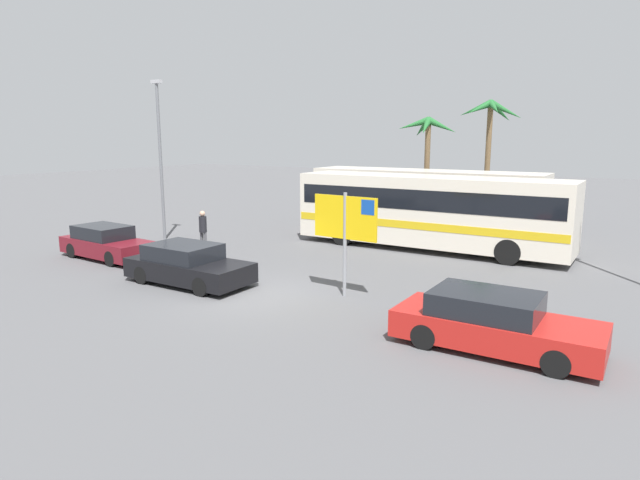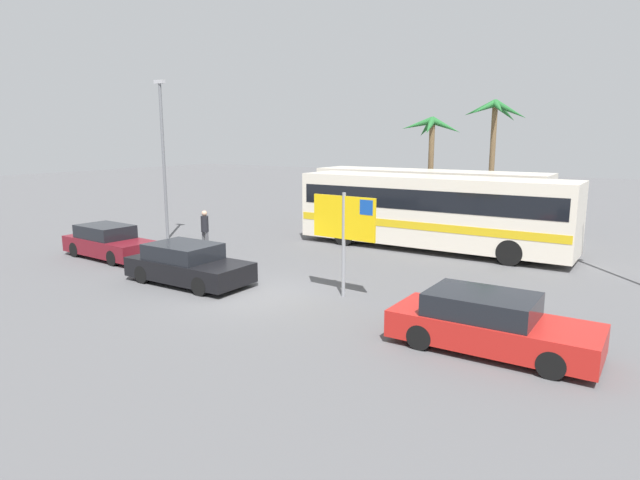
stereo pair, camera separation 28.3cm
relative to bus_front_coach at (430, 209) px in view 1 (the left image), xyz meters
The scene contains 11 objects.
ground 9.94m from the bus_front_coach, 104.01° to the right, with size 120.00×120.00×0.00m, color #565659.
bus_front_coach is the anchor object (origin of this frame).
bus_rear_coach 4.27m from the bus_front_coach, 114.28° to the left, with size 11.72×2.61×3.17m.
ferry_sign 8.14m from the bus_front_coach, 86.97° to the right, with size 2.20×0.21×3.20m.
car_maroon 13.51m from the bus_front_coach, 140.36° to the right, with size 4.34×1.90×1.32m.
car_red 11.38m from the bus_front_coach, 61.77° to the right, with size 4.59×1.85×1.32m.
car_black 10.78m from the bus_front_coach, 116.47° to the right, with size 4.34×1.90×1.32m.
pedestrian_crossing_lot 9.73m from the bus_front_coach, 144.94° to the right, with size 0.32×0.32×1.76m.
lamp_post_right_side 12.62m from the bus_front_coach, 159.17° to the right, with size 0.56×0.20×7.38m.
palm_tree_seaside 11.45m from the bus_front_coach, 92.68° to the left, with size 3.77×3.73×6.97m.
palm_tree_inland 9.65m from the bus_front_coach, 112.11° to the left, with size 3.38×3.53×5.98m.
Camera 1 is at (10.62, -12.63, 4.83)m, focal length 30.39 mm.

